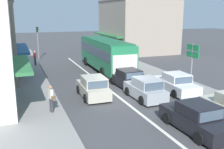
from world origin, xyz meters
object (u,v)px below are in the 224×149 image
object	(u,v)px
hatchback_queue_far_back	(93,88)
sedan_adjacent_lane_lead	(196,118)
traffic_light_downstreet	(38,37)
directional_road_sign	(193,55)
hatchback_queue_gap_filler	(145,89)
parked_sedan_kerb_second	(176,84)
sedan_behind_bus_near	(129,79)
pedestrian_with_handbag_near	(51,97)
city_bus	(105,53)
pedestrian_browsing_midblock	(35,57)

from	to	relation	value
hatchback_queue_far_back	sedan_adjacent_lane_lead	xyz separation A→B (m)	(3.31, -7.12, -0.05)
traffic_light_downstreet	directional_road_sign	world-z (taller)	traffic_light_downstreet
hatchback_queue_gap_filler	parked_sedan_kerb_second	bearing A→B (deg)	12.46
sedan_behind_bus_near	pedestrian_with_handbag_near	xyz separation A→B (m)	(-6.67, -3.78, 0.40)
hatchback_queue_far_back	sedan_behind_bus_near	xyz separation A→B (m)	(3.42, 1.51, -0.05)
city_bus	hatchback_queue_far_back	xyz separation A→B (m)	(-3.77, -8.26, -1.17)
city_bus	hatchback_queue_gap_filler	distance (m)	10.02
hatchback_queue_gap_filler	traffic_light_downstreet	bearing A→B (deg)	105.45
sedan_behind_bus_near	pedestrian_with_handbag_near	world-z (taller)	pedestrian_with_handbag_near
sedan_behind_bus_near	directional_road_sign	xyz separation A→B (m)	(4.38, -2.19, 2.04)
city_bus	sedan_adjacent_lane_lead	distance (m)	15.44
hatchback_queue_gap_filler	pedestrian_browsing_midblock	distance (m)	16.04
directional_road_sign	hatchback_queue_gap_filler	bearing A→B (deg)	-167.67
sedan_adjacent_lane_lead	directional_road_sign	world-z (taller)	directional_road_sign
city_bus	parked_sedan_kerb_second	distance (m)	9.68
city_bus	parked_sedan_kerb_second	size ratio (longest dim) A/B	2.56
city_bus	traffic_light_downstreet	size ratio (longest dim) A/B	2.59
hatchback_queue_far_back	sedan_adjacent_lane_lead	size ratio (longest dim) A/B	0.88
parked_sedan_kerb_second	directional_road_sign	bearing A→B (deg)	12.10
parked_sedan_kerb_second	traffic_light_downstreet	bearing A→B (deg)	113.83
hatchback_queue_far_back	pedestrian_browsing_midblock	bearing A→B (deg)	102.57
city_bus	directional_road_sign	distance (m)	9.84
directional_road_sign	pedestrian_with_handbag_near	xyz separation A→B (m)	(-11.05, -1.59, -1.64)
hatchback_queue_far_back	sedan_adjacent_lane_lead	distance (m)	7.85
hatchback_queue_far_back	pedestrian_browsing_midblock	distance (m)	13.45
hatchback_queue_gap_filler	sedan_behind_bus_near	xyz separation A→B (m)	(0.15, 3.18, -0.05)
parked_sedan_kerb_second	pedestrian_browsing_midblock	distance (m)	16.84
traffic_light_downstreet	pedestrian_browsing_midblock	bearing A→B (deg)	-99.99
traffic_light_downstreet	pedestrian_with_handbag_near	distance (m)	20.16
sedan_adjacent_lane_lead	parked_sedan_kerb_second	bearing A→B (deg)	64.61
pedestrian_browsing_midblock	city_bus	bearing A→B (deg)	-35.95
hatchback_queue_far_back	city_bus	bearing A→B (deg)	65.45
city_bus	sedan_adjacent_lane_lead	bearing A→B (deg)	-91.74
city_bus	directional_road_sign	size ratio (longest dim) A/B	3.03
city_bus	pedestrian_browsing_midblock	xyz separation A→B (m)	(-6.70, 4.86, -0.81)
parked_sedan_kerb_second	pedestrian_with_handbag_near	world-z (taller)	pedestrian_with_handbag_near
city_bus	sedan_behind_bus_near	xyz separation A→B (m)	(-0.35, -6.75, -1.22)
sedan_behind_bus_near	hatchback_queue_far_back	bearing A→B (deg)	-156.19
sedan_behind_bus_near	parked_sedan_kerb_second	world-z (taller)	same
city_bus	pedestrian_with_handbag_near	xyz separation A→B (m)	(-7.02, -10.53, -0.81)
hatchback_queue_far_back	traffic_light_downstreet	world-z (taller)	traffic_light_downstreet
city_bus	sedan_behind_bus_near	bearing A→B (deg)	-92.99
sedan_adjacent_lane_lead	traffic_light_downstreet	world-z (taller)	traffic_light_downstreet
city_bus	pedestrian_browsing_midblock	distance (m)	8.31
city_bus	directional_road_sign	xyz separation A→B (m)	(4.03, -8.95, 0.82)
hatchback_queue_gap_filler	sedan_adjacent_lane_lead	size ratio (longest dim) A/B	0.87
sedan_behind_bus_near	hatchback_queue_gap_filler	bearing A→B (deg)	-92.65
sedan_adjacent_lane_lead	traffic_light_downstreet	size ratio (longest dim) A/B	1.01
sedan_behind_bus_near	parked_sedan_kerb_second	bearing A→B (deg)	-42.37
hatchback_queue_gap_filler	parked_sedan_kerb_second	world-z (taller)	hatchback_queue_gap_filler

